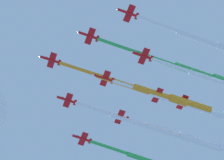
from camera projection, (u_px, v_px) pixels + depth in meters
The scene contains 5 objects.
jet_lead at pixel (156, 94), 221.65m from camera, with size 74.77×30.68×4.55m.
jet_port_inner at pixel (199, 73), 220.05m from camera, with size 77.76×32.64×4.44m.
jet_starboard_inner at pixel (166, 132), 227.32m from camera, with size 73.04×30.50×4.51m.
jet_port_mid at pixel (209, 111), 223.88m from camera, with size 76.22×30.83×4.44m.
jet_trail_port at pixel (222, 148), 230.36m from camera, with size 77.39×31.18×4.50m.
Camera 1 is at (-1.53, 73.39, -20.81)m, focal length 82.48 mm.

